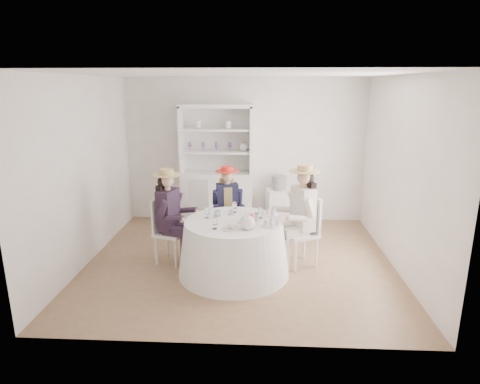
{
  "coord_description": "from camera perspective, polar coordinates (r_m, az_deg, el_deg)",
  "views": [
    {
      "loc": [
        0.29,
        -5.54,
        2.56
      ],
      "look_at": [
        0.0,
        0.1,
        1.05
      ],
      "focal_mm": 30.0,
      "sensor_mm": 36.0,
      "label": 1
    }
  ],
  "objects": [
    {
      "name": "tea_table",
      "position": [
        5.6,
        -0.91,
        -7.88
      ],
      "size": [
        1.54,
        1.54,
        0.77
      ],
      "rotation": [
        0.0,
        0.0,
        0.18
      ],
      "color": "white",
      "rests_on": "ground"
    },
    {
      "name": "teacup_c",
      "position": [
        5.52,
        2.29,
        -3.55
      ],
      "size": [
        0.12,
        0.12,
        0.08
      ],
      "primitive_type": "imported",
      "rotation": [
        0.0,
        0.0,
        -0.22
      ],
      "color": "white",
      "rests_on": "tea_table"
    },
    {
      "name": "sandwich_plate",
      "position": [
        5.16,
        -1.27,
        -5.14
      ],
      "size": [
        0.23,
        0.23,
        0.05
      ],
      "rotation": [
        0.0,
        0.0,
        -0.0
      ],
      "color": "white",
      "rests_on": "tea_table"
    },
    {
      "name": "ground",
      "position": [
        6.11,
        -0.05,
        -9.81
      ],
      "size": [
        4.5,
        4.5,
        0.0
      ],
      "primitive_type": "plane",
      "color": "brown",
      "rests_on": "ground"
    },
    {
      "name": "side_table",
      "position": [
        7.63,
        5.49,
        -2.07
      ],
      "size": [
        0.5,
        0.5,
        0.67
      ],
      "primitive_type": "cube",
      "rotation": [
        0.0,
        0.0,
        0.17
      ],
      "color": "silver",
      "rests_on": "ground"
    },
    {
      "name": "wall_left",
      "position": [
        6.21,
        -21.28,
        2.71
      ],
      "size": [
        0.0,
        4.5,
        4.5
      ],
      "primitive_type": "plane",
      "rotation": [
        1.57,
        0.0,
        1.57
      ],
      "color": "silver",
      "rests_on": "ground"
    },
    {
      "name": "guest_right",
      "position": [
        5.76,
        8.73,
        -2.56
      ],
      "size": [
        0.63,
        0.57,
        1.49
      ],
      "rotation": [
        0.0,
        0.0,
        -1.14
      ],
      "color": "silver",
      "rests_on": "ground"
    },
    {
      "name": "flower_bowl",
      "position": [
        5.42,
        1.4,
        -3.98
      ],
      "size": [
        0.25,
        0.25,
        0.06
      ],
      "primitive_type": "imported",
      "rotation": [
        0.0,
        0.0,
        -0.12
      ],
      "color": "white",
      "rests_on": "tea_table"
    },
    {
      "name": "spare_chair",
      "position": [
        7.25,
        -5.63,
        -1.44
      ],
      "size": [
        0.45,
        0.45,
        0.97
      ],
      "rotation": [
        0.0,
        0.0,
        3.02
      ],
      "color": "silver",
      "rests_on": "ground"
    },
    {
      "name": "guest_mid",
      "position": [
        6.42,
        -1.8,
        -1.41
      ],
      "size": [
        0.5,
        0.53,
        1.33
      ],
      "rotation": [
        0.0,
        0.0,
        0.21
      ],
      "color": "silver",
      "rests_on": "ground"
    },
    {
      "name": "hutch",
      "position": [
        7.56,
        -3.25,
        1.42
      ],
      "size": [
        1.44,
        0.8,
        2.23
      ],
      "rotation": [
        0.0,
        0.0,
        -0.24
      ],
      "color": "silver",
      "rests_on": "ground"
    },
    {
      "name": "table_teapot",
      "position": [
        5.14,
        1.18,
        -4.41
      ],
      "size": [
        0.26,
        0.19,
        0.2
      ],
      "rotation": [
        0.0,
        0.0,
        0.04
      ],
      "color": "white",
      "rests_on": "tea_table"
    },
    {
      "name": "guest_left",
      "position": [
        5.89,
        -9.96,
        -2.68
      ],
      "size": [
        0.58,
        0.53,
        1.41
      ],
      "rotation": [
        0.0,
        0.0,
        1.27
      ],
      "color": "silver",
      "rests_on": "ground"
    },
    {
      "name": "hatbox",
      "position": [
        7.51,
        5.57,
        1.34
      ],
      "size": [
        0.28,
        0.28,
        0.27
      ],
      "primitive_type": "cylinder",
      "rotation": [
        0.0,
        0.0,
        0.04
      ],
      "color": "black",
      "rests_on": "side_table"
    },
    {
      "name": "flower_arrangement",
      "position": [
        5.35,
        1.18,
        -3.66
      ],
      "size": [
        0.16,
        0.17,
        0.06
      ],
      "rotation": [
        0.0,
        0.0,
        0.09
      ],
      "color": "pink",
      "rests_on": "tea_table"
    },
    {
      "name": "teacup_b",
      "position": [
        5.71,
        -1.22,
        -2.94
      ],
      "size": [
        0.09,
        0.09,
        0.06
      ],
      "primitive_type": "imported",
      "rotation": [
        0.0,
        0.0,
        0.37
      ],
      "color": "white",
      "rests_on": "tea_table"
    },
    {
      "name": "stemware_set",
      "position": [
        5.44,
        -0.93,
        -3.38
      ],
      "size": [
        0.82,
        0.79,
        0.15
      ],
      "color": "white",
      "rests_on": "tea_table"
    },
    {
      "name": "ceiling",
      "position": [
        5.55,
        -0.06,
        16.42
      ],
      "size": [
        4.5,
        4.5,
        0.0
      ],
      "primitive_type": "plane",
      "rotation": [
        3.14,
        0.0,
        0.0
      ],
      "color": "white",
      "rests_on": "wall_back"
    },
    {
      "name": "wall_front",
      "position": [
        3.75,
        -1.66,
        -3.83
      ],
      "size": [
        4.5,
        0.0,
        4.5
      ],
      "primitive_type": "plane",
      "rotation": [
        -1.57,
        0.0,
        0.0
      ],
      "color": "silver",
      "rests_on": "ground"
    },
    {
      "name": "wall_right",
      "position": [
        6.0,
        21.96,
        2.24
      ],
      "size": [
        0.0,
        4.5,
        4.5
      ],
      "primitive_type": "plane",
      "rotation": [
        1.57,
        0.0,
        -1.57
      ],
      "color": "silver",
      "rests_on": "ground"
    },
    {
      "name": "wall_back",
      "position": [
        7.64,
        0.74,
        5.85
      ],
      "size": [
        4.5,
        0.0,
        4.5
      ],
      "primitive_type": "plane",
      "rotation": [
        1.57,
        0.0,
        0.0
      ],
      "color": "silver",
      "rests_on": "ground"
    },
    {
      "name": "teacup_a",
      "position": [
        5.65,
        -3.22,
        -3.12
      ],
      "size": [
        0.12,
        0.12,
        0.07
      ],
      "primitive_type": "imported",
      "rotation": [
        0.0,
        0.0,
        0.32
      ],
      "color": "white",
      "rests_on": "tea_table"
    },
    {
      "name": "cupcake_stand",
      "position": [
        5.26,
        4.51,
        -4.01
      ],
      "size": [
        0.24,
        0.24,
        0.22
      ],
      "rotation": [
        0.0,
        0.0,
        0.4
      ],
      "color": "white",
      "rests_on": "tea_table"
    }
  ]
}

